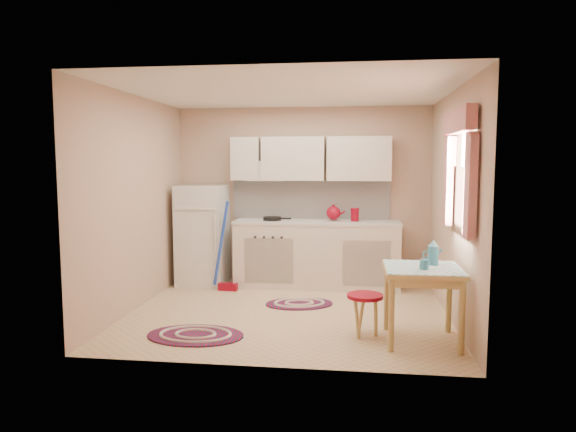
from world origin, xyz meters
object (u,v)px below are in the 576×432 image
object	(u,v)px
base_cabinets	(317,255)
stool	(365,315)
fridge	(203,235)
table	(422,305)

from	to	relation	value
base_cabinets	stool	world-z (taller)	base_cabinets
stool	fridge	bearing A→B (deg)	138.91
base_cabinets	table	xyz separation A→B (m)	(1.16, -2.09, -0.08)
base_cabinets	stool	distance (m)	2.10
base_cabinets	table	world-z (taller)	base_cabinets
fridge	table	size ratio (longest dim) A/B	1.94
fridge	table	distance (m)	3.46
table	stool	distance (m)	0.57
fridge	table	bearing A→B (deg)	-36.42
fridge	stool	size ratio (longest dim) A/B	3.33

